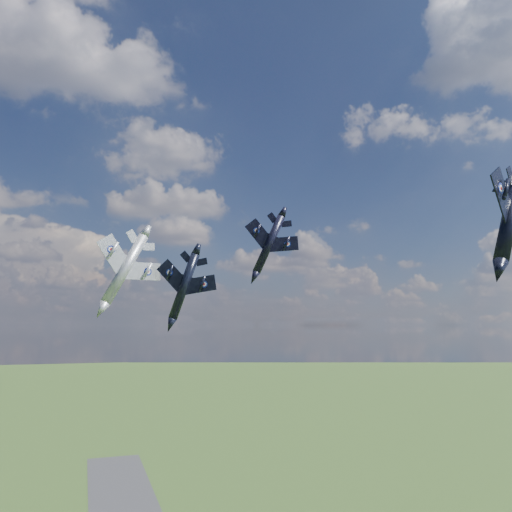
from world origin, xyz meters
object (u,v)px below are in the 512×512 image
object	(u,v)px
jet_high_navy	(269,244)
jet_left_silver	(125,269)
jet_right_navy	(509,218)
jet_lead_navy	(184,286)

from	to	relation	value
jet_high_navy	jet_left_silver	distance (m)	25.48
jet_right_navy	jet_high_navy	world-z (taller)	jet_high_navy
jet_lead_navy	jet_left_silver	xyz separation A→B (m)	(-8.21, 2.12, 2.43)
jet_left_silver	jet_right_navy	bearing A→B (deg)	-53.96
jet_lead_navy	jet_high_navy	world-z (taller)	jet_high_navy
jet_high_navy	jet_left_silver	size ratio (longest dim) A/B	0.94
jet_lead_navy	jet_right_navy	xyz separation A→B (m)	(28.86, -30.81, 5.70)
jet_right_navy	jet_high_navy	distance (m)	40.78
jet_high_navy	jet_left_silver	xyz separation A→B (m)	(-24.16, -5.67, -5.76)
jet_lead_navy	jet_right_navy	distance (m)	42.60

